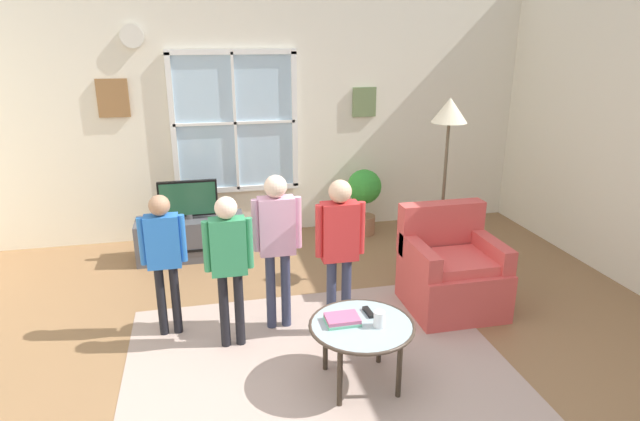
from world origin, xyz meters
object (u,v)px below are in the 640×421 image
Objects in this scene: armchair at (451,272)px; potted_plant_by_window at (364,195)px; person_green_shirt at (229,255)px; person_pink_shirt at (277,235)px; remote_near_books at (368,312)px; person_blue_shirt at (164,249)px; floor_lamp at (448,129)px; cup at (379,319)px; television at (188,199)px; person_red_shirt at (340,240)px; coffee_table at (362,328)px; tv_stand at (191,238)px; book_stack at (342,320)px.

potted_plant_by_window is (-0.20, 1.88, 0.15)m from armchair.
armchair is 0.73× the size of person_green_shirt.
remote_near_books is at bearing -55.06° from person_pink_shirt.
person_blue_shirt is 2.65m from floor_lamp.
person_blue_shirt reaches higher than cup.
floor_lamp is at bearing 52.94° from cup.
person_red_shirt is at bearing -58.04° from television.
armchair is at bearing -1.75° from person_blue_shirt.
person_pink_shirt reaches higher than cup.
television is at bearing 113.17° from person_pink_shirt.
person_green_shirt is 2.69m from potted_plant_by_window.
floor_lamp is (0.15, 0.56, 1.13)m from armchair.
potted_plant_by_window is (1.99, 0.28, -0.17)m from television.
remote_near_books reaches higher than coffee_table.
person_green_shirt is 1.53× the size of potted_plant_by_window.
remote_near_books is at bearing -82.57° from person_red_shirt.
person_red_shirt is (-0.07, 0.53, 0.33)m from remote_near_books.
television is 0.47× the size of person_pink_shirt.
armchair is at bearing 39.17° from coffee_table.
armchair reaches higher than potted_plant_by_window.
tv_stand is at bearing 90.00° from television.
person_pink_shirt reaches higher than armchair.
coffee_table is 0.59× the size of person_green_shirt.
person_red_shirt is 0.83m from person_green_shirt.
person_red_shirt reaches higher than person_green_shirt.
book_stack is 0.19× the size of person_green_shirt.
coffee_table is 0.41× the size of floor_lamp.
book_stack is at bearing -41.64° from person_green_shirt.
floor_lamp reaches higher than television.
television is 2.73m from armchair.
television is 2.01m from potted_plant_by_window.
person_pink_shirt is (-0.43, 0.86, 0.38)m from coffee_table.
armchair is 2.39m from person_blue_shirt.
potted_plant_by_window reaches higher than remote_near_books.
tv_stand is at bearing 113.13° from person_pink_shirt.
tv_stand is at bearing 83.92° from person_blue_shirt.
person_pink_shirt is 0.43m from person_green_shirt.
person_blue_shirt is at bearing 142.48° from book_stack.
coffee_table is 1.62m from person_blue_shirt.
armchair is 1.35m from cup.
person_pink_shirt is at bearing 155.09° from person_red_shirt.
cup is at bearing -105.27° from potted_plant_by_window.
remote_near_books is 0.12× the size of person_blue_shirt.
cup is (1.22, -2.53, 0.29)m from tv_stand.
coffee_table is 0.61× the size of person_blue_shirt.
remote_near_books is at bearing -30.87° from person_blue_shirt.
person_blue_shirt reaches higher than remote_near_books.
floor_lamp is at bearing -24.15° from television.
person_blue_shirt reaches higher than television.
cup reaches higher than tv_stand.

